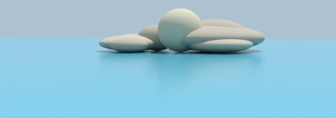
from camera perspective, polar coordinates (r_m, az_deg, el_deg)
The scene contains 2 objects.
islet_large at distance 74.31m, azimuth 6.40°, elevation 3.46°, with size 29.46×30.14×8.37m.
islet_small at distance 74.96m, azimuth -4.58°, elevation 2.68°, with size 19.24×19.89×5.28m.
Camera 1 is at (4.11, -6.16, 4.07)m, focal length 39.15 mm.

